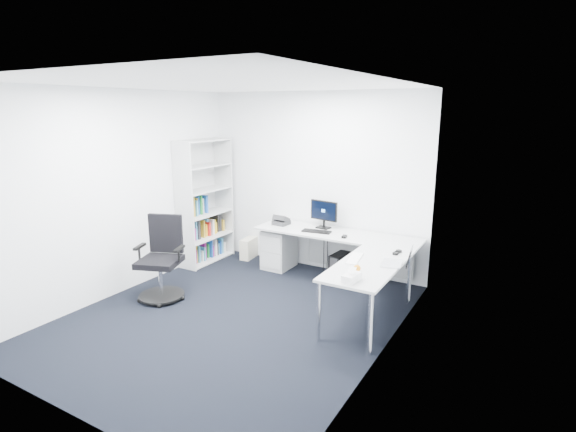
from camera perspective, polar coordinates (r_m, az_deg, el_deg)
The scene contains 22 objects.
ground at distance 5.58m, azimuth -6.90°, elevation -12.59°, with size 4.20×4.20×0.00m, color black.
ceiling at distance 5.02m, azimuth -7.80°, elevation 16.30°, with size 4.20×4.20×0.00m, color white.
wall_back at distance 6.89m, azimuth 3.29°, elevation 4.34°, with size 3.60×0.02×2.70m, color white.
wall_front at distance 3.75m, azimuth -27.14°, elevation -5.00°, with size 3.60×0.02×2.70m, color white.
wall_left at distance 6.37m, azimuth -20.36°, elevation 2.76°, with size 0.02×4.20×2.70m, color white.
wall_right at distance 4.31m, azimuth 12.12°, elevation -1.49°, with size 0.02×4.20×2.70m, color white.
l_desk at distance 6.29m, azimuth 4.78°, elevation -5.97°, with size 2.41×1.35×0.70m, color #B3B5B5, non-canonical shape.
drawer_pedestal at distance 7.05m, azimuth -1.15°, elevation -4.15°, with size 0.40×0.50×0.61m, color #B3B5B5.
bookshelf at distance 7.31m, azimuth -10.55°, elevation 1.80°, with size 0.39×0.99×1.98m, color silver, non-canonical shape.
task_chair at distance 6.06m, azimuth -16.03°, elevation -5.32°, with size 0.61×0.61×1.09m, color black, non-canonical shape.
black_pc_tower at distance 6.71m, azimuth 6.55°, elevation -6.28°, with size 0.17×0.38×0.37m, color black.
beige_pc_tower at distance 7.55m, azimuth -5.00°, elevation -4.09°, with size 0.16×0.36×0.34m, color beige.
power_strip at distance 6.68m, azimuth 8.48°, elevation -7.93°, with size 0.35×0.06×0.04m, color white.
monitor at distance 6.67m, azimuth 4.53°, elevation 0.23°, with size 0.45×0.14×0.43m, color black, non-canonical shape.
black_keyboard at distance 6.50m, azimuth 3.64°, elevation -1.96°, with size 0.42×0.15×0.02m, color black.
mouse at distance 6.25m, azimuth 7.17°, elevation -2.61°, with size 0.06×0.10×0.03m, color black.
desk_phone at distance 6.88m, azimuth -0.85°, elevation -0.49°, with size 0.22×0.22×0.15m, color #2A2A2C, non-canonical shape.
laptop at distance 5.27m, azimuth 13.10°, elevation -4.80°, with size 0.33×0.32×0.23m, color silver, non-canonical shape.
white_keyboard at distance 5.40m, azimuth 8.47°, elevation -5.37°, with size 0.13×0.44×0.01m, color white.
headphones at distance 5.70m, azimuth 13.70°, elevation -4.41°, with size 0.11×0.17×0.05m, color black, non-canonical shape.
orange_fruit at distance 4.99m, azimuth 8.77°, elevation -6.57°, with size 0.08×0.08×0.08m, color orange.
tissue_box at distance 4.72m, azimuth 8.08°, elevation -7.74°, with size 0.12×0.23×0.08m, color white.
Camera 1 is at (3.05, -3.98, 2.44)m, focal length 28.00 mm.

